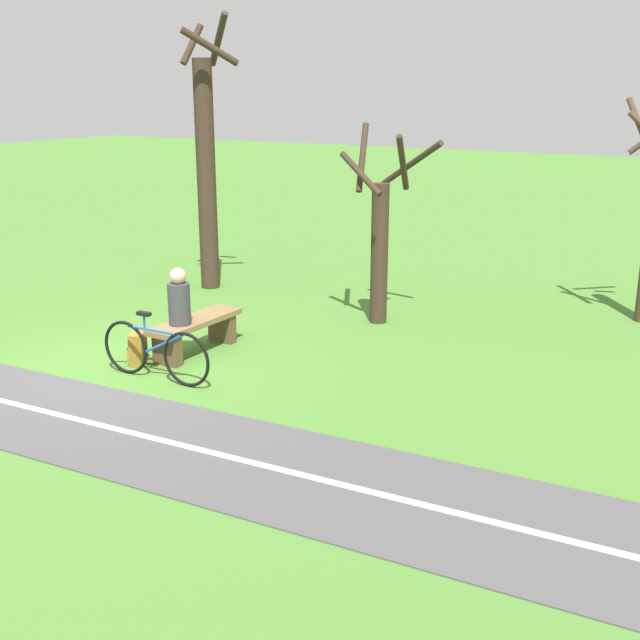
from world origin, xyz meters
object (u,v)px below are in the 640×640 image
(person_seated, at_px, (179,299))
(bicycle, at_px, (155,352))
(backpack, at_px, (138,349))
(tree_near_bench, at_px, (381,236))
(tree_by_path, at_px, (206,167))
(bench, at_px, (195,330))

(person_seated, distance_m, bicycle, 1.01)
(backpack, bearing_deg, bicycle, 62.41)
(tree_near_bench, bearing_deg, person_seated, -26.84)
(bicycle, distance_m, backpack, 0.75)
(tree_by_path, bearing_deg, tree_near_bench, 83.60)
(bench, distance_m, bicycle, 1.19)
(bicycle, height_order, tree_by_path, tree_by_path)
(person_seated, relative_size, backpack, 1.78)
(person_seated, xyz_separation_m, tree_by_path, (-3.58, -2.31, 1.44))
(bench, distance_m, person_seated, 0.63)
(backpack, distance_m, tree_by_path, 4.98)
(person_seated, xyz_separation_m, bicycle, (0.84, 0.28, -0.50))
(person_seated, relative_size, tree_near_bench, 0.26)
(bench, bearing_deg, tree_by_path, -144.22)
(backpack, bearing_deg, tree_by_path, -154.60)
(bicycle, relative_size, backpack, 3.85)
(backpack, xyz_separation_m, tree_by_path, (-4.08, -1.94, 2.10))
(bench, distance_m, tree_by_path, 4.46)
(person_seated, relative_size, bicycle, 0.46)
(person_seated, distance_m, tree_near_bench, 3.57)
(bench, distance_m, tree_near_bench, 3.42)
(backpack, relative_size, tree_near_bench, 0.14)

